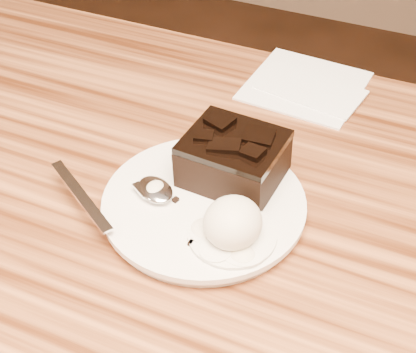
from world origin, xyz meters
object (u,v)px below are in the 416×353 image
at_px(spoon, 155,191).
at_px(napkin, 305,85).
at_px(ice_cream_scoop, 233,223).
at_px(brownie, 233,161).
at_px(plate, 204,206).

relative_size(spoon, napkin, 1.26).
bearing_deg(spoon, ice_cream_scoop, -71.39).
distance_m(brownie, napkin, 0.22).
height_order(ice_cream_scoop, spoon, ice_cream_scoop).
bearing_deg(plate, ice_cream_scoop, -37.63).
height_order(brownie, spoon, brownie).
relative_size(plate, ice_cream_scoop, 3.52).
distance_m(brownie, spoon, 0.08).
relative_size(brownie, napkin, 0.68).
bearing_deg(napkin, ice_cream_scoop, -86.19).
bearing_deg(spoon, napkin, 17.29).
bearing_deg(plate, brownie, 73.07).
bearing_deg(napkin, brownie, -93.00).
distance_m(plate, ice_cream_scoop, 0.06).
bearing_deg(spoon, plate, -43.45).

